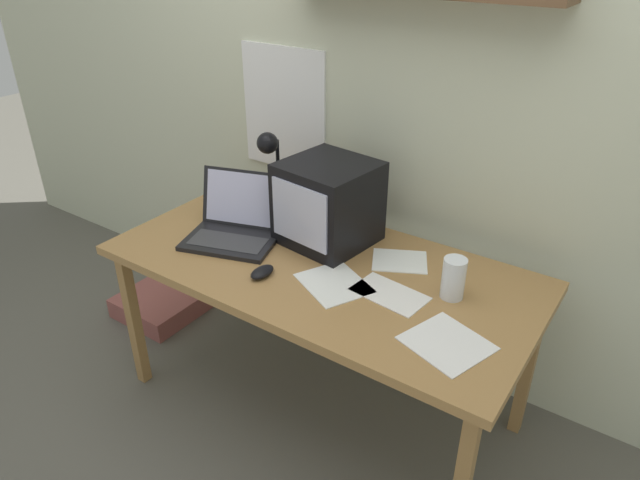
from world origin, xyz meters
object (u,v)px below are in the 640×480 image
(crt_monitor, at_px, (328,203))
(desk_lamp, at_px, (272,166))
(laptop, at_px, (236,222))
(loose_paper_near_monitor, at_px, (390,294))
(loose_paper_near_laptop, at_px, (400,261))
(printed_handout, at_px, (334,283))
(juice_glass, at_px, (453,280))
(floor_cushion, at_px, (162,303))
(corner_desk, at_px, (320,276))
(open_notebook, at_px, (447,343))
(computer_mouse, at_px, (262,272))

(crt_monitor, height_order, desk_lamp, desk_lamp)
(laptop, relative_size, loose_paper_near_monitor, 1.60)
(laptop, distance_m, loose_paper_near_laptop, 0.67)
(crt_monitor, height_order, loose_paper_near_monitor, crt_monitor)
(printed_handout, bearing_deg, crt_monitor, 127.72)
(loose_paper_near_laptop, bearing_deg, crt_monitor, -177.63)
(juice_glass, bearing_deg, loose_paper_near_laptop, 157.04)
(floor_cushion, bearing_deg, loose_paper_near_monitor, -4.31)
(corner_desk, bearing_deg, printed_handout, -35.94)
(desk_lamp, relative_size, printed_handout, 1.21)
(juice_glass, height_order, loose_paper_near_monitor, juice_glass)
(crt_monitor, bearing_deg, desk_lamp, 175.99)
(laptop, distance_m, floor_cushion, 0.98)
(laptop, distance_m, juice_glass, 0.90)
(printed_handout, relative_size, open_notebook, 1.07)
(computer_mouse, xyz_separation_m, open_notebook, (0.70, 0.02, -0.01))
(loose_paper_near_monitor, xyz_separation_m, printed_handout, (-0.19, -0.05, 0.00))
(computer_mouse, bearing_deg, printed_handout, 22.94)
(laptop, xyz_separation_m, floor_cushion, (-0.67, 0.09, -0.71))
(loose_paper_near_laptop, bearing_deg, floor_cushion, -175.14)
(open_notebook, bearing_deg, crt_monitor, 152.97)
(computer_mouse, height_order, printed_handout, computer_mouse)
(crt_monitor, bearing_deg, open_notebook, -19.93)
(loose_paper_near_laptop, bearing_deg, corner_desk, -142.81)
(corner_desk, xyz_separation_m, juice_glass, (0.49, 0.07, 0.12))
(desk_lamp, distance_m, computer_mouse, 0.55)
(computer_mouse, xyz_separation_m, printed_handout, (0.24, 0.10, -0.01))
(corner_desk, xyz_separation_m, loose_paper_near_laptop, (0.24, 0.18, 0.06))
(corner_desk, xyz_separation_m, loose_paper_near_monitor, (0.31, -0.03, 0.06))
(crt_monitor, bearing_deg, floor_cushion, -167.25)
(desk_lamp, relative_size, loose_paper_near_monitor, 1.39)
(floor_cushion, bearing_deg, printed_handout, -7.53)
(laptop, height_order, juice_glass, laptop)
(open_notebook, bearing_deg, printed_handout, 170.02)
(open_notebook, bearing_deg, laptop, 171.19)
(loose_paper_near_laptop, bearing_deg, desk_lamp, 175.47)
(crt_monitor, height_order, printed_handout, crt_monitor)
(corner_desk, xyz_separation_m, printed_handout, (0.12, -0.09, 0.06))
(printed_handout, bearing_deg, laptop, 172.24)
(laptop, bearing_deg, floor_cushion, 154.99)
(corner_desk, bearing_deg, computer_mouse, -123.02)
(open_notebook, bearing_deg, desk_lamp, 157.90)
(corner_desk, height_order, desk_lamp, desk_lamp)
(open_notebook, bearing_deg, floor_cushion, 171.78)
(printed_handout, bearing_deg, loose_paper_near_monitor, 15.32)
(printed_handout, bearing_deg, computer_mouse, -157.06)
(corner_desk, height_order, juice_glass, juice_glass)
(corner_desk, relative_size, laptop, 3.76)
(corner_desk, bearing_deg, loose_paper_near_laptop, 37.19)
(desk_lamp, xyz_separation_m, printed_handout, (0.52, -0.32, -0.22))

